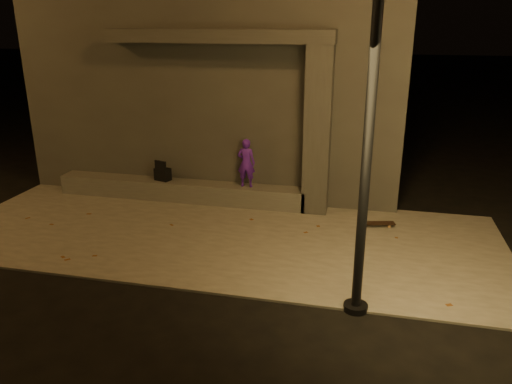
% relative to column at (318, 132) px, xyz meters
% --- Properties ---
extents(ground, '(120.00, 120.00, 0.00)m').
position_rel_column_xyz_m(ground, '(-1.70, -3.75, -1.84)').
color(ground, black).
rests_on(ground, ground).
extents(sidewalk, '(11.00, 4.40, 0.04)m').
position_rel_column_xyz_m(sidewalk, '(-1.70, -1.75, -1.82)').
color(sidewalk, '#66625A').
rests_on(sidewalk, ground).
extents(building, '(9.00, 5.10, 5.22)m').
position_rel_column_xyz_m(building, '(-2.70, 2.74, 0.77)').
color(building, '#3B3836').
rests_on(building, ground).
extents(ledge, '(6.00, 0.55, 0.45)m').
position_rel_column_xyz_m(ledge, '(-3.20, 0.00, -1.58)').
color(ledge, '#55524D').
rests_on(ledge, sidewalk).
extents(column, '(0.55, 0.55, 3.60)m').
position_rel_column_xyz_m(column, '(0.00, 0.00, 0.00)').
color(column, '#3B3836').
rests_on(column, sidewalk).
extents(canopy, '(5.00, 0.70, 0.28)m').
position_rel_column_xyz_m(canopy, '(-2.20, 0.05, 1.94)').
color(canopy, '#3B3836').
rests_on(canopy, column).
extents(skateboarder, '(0.41, 0.27, 1.11)m').
position_rel_column_xyz_m(skateboarder, '(-1.58, 0.00, -0.79)').
color(skateboarder, '#551BB2').
rests_on(skateboarder, ledge).
extents(backpack, '(0.41, 0.33, 0.50)m').
position_rel_column_xyz_m(backpack, '(-3.63, 0.00, -1.18)').
color(backpack, black).
rests_on(backpack, ledge).
extents(skateboard, '(0.79, 0.37, 0.08)m').
position_rel_column_xyz_m(skateboard, '(1.36, -0.65, -1.73)').
color(skateboard, black).
rests_on(skateboard, sidewalk).
extents(street_lamp_0, '(0.36, 0.36, 7.58)m').
position_rel_column_xyz_m(street_lamp_0, '(1.07, -3.89, 2.44)').
color(street_lamp_0, black).
rests_on(street_lamp_0, ground).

